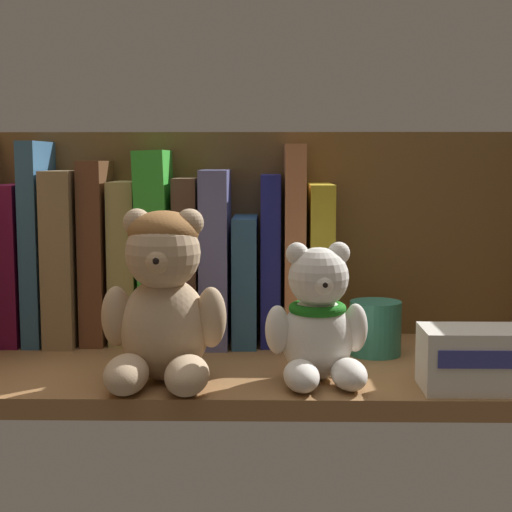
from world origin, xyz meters
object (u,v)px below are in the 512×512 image
book_4 (127,261)px  book_9 (271,258)px  book_6 (188,259)px  teddy_bear_larger (163,301)px  book_8 (246,278)px  book_2 (69,255)px  book_5 (158,246)px  pillar_candle (375,328)px  teddy_bear_smaller (319,323)px  book_11 (319,262)px  book_3 (99,251)px  book_10 (294,243)px  book_1 (42,241)px  book_7 (217,255)px  book_0 (19,262)px  small_product_box (484,359)px

book_4 → book_9: (17.33, 0.00, 0.41)cm
book_6 → teddy_bear_larger: (-0.50, -19.12, -1.71)cm
book_8 → book_9: bearing=0.0°
book_2 → book_9: bearing=0.0°
book_6 → book_8: book_6 is taller
book_5 → pillar_candle: book_5 is taller
book_6 → teddy_bear_smaller: 23.96cm
book_2 → book_11: 30.11cm
book_6 → book_9: size_ratio=0.98×
teddy_bear_smaller → book_3: bearing=143.9°
book_5 → book_10: bearing=0.0°
book_2 → book_10: size_ratio=0.87×
book_1 → book_3: (6.83, 0.00, -1.13)cm
book_6 → book_10: size_ratio=0.83×
book_9 → book_11: (5.80, 0.00, -0.53)cm
book_7 → book_10: bearing=0.0°
book_11 → book_1: bearing=180.0°
book_5 → teddy_bear_larger: bearing=-80.8°
book_5 → book_6: size_ratio=1.16×
book_9 → book_0: bearing=180.0°
book_1 → book_11: size_ratio=1.26×
teddy_bear_larger → teddy_bear_smaller: bearing=2.2°
book_0 → book_8: (27.47, 0.00, -1.88)cm
book_9 → book_6: bearing=180.0°
book_10 → book_11: 3.78cm
book_5 → book_11: book_5 is taller
book_4 → book_7: book_7 is taller
teddy_bear_smaller → pillar_candle: teddy_bear_smaller is taller
book_7 → teddy_bear_larger: 19.65cm
book_1 → book_7: book_1 is taller
book_3 → small_product_box: bearing=-27.2°
book_9 → teddy_bear_larger: (-10.44, -19.12, -1.91)cm
teddy_bear_larger → book_4: bearing=109.8°
book_0 → pillar_candle: size_ratio=3.12×
pillar_candle → small_product_box: bearing=-58.0°
book_10 → pillar_candle: 14.53cm
book_5 → teddy_bear_smaller: size_ratio=1.66×
book_4 → book_7: (10.83, 0.00, 0.69)cm
book_6 → book_9: book_9 is taller
book_6 → book_8: bearing=0.0°
book_4 → book_10: 20.23cm
book_0 → book_3: (9.77, 0.00, 1.38)cm
book_2 → book_9: size_ratio=1.02×
book_4 → book_10: bearing=0.0°
book_6 → pillar_candle: 23.88cm
book_0 → small_product_box: 55.31cm
book_8 → book_10: bearing=0.0°
book_2 → book_10: 27.12cm
book_1 → book_3: book_1 is taller
book_10 → book_11: (3.02, 0.00, -2.28)cm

